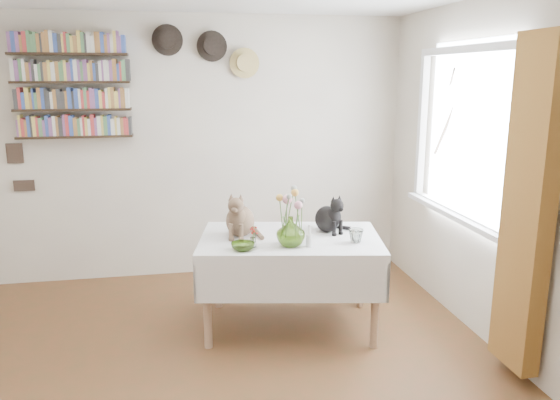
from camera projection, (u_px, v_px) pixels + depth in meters
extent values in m
cube|color=brown|center=(221.00, 400.00, 3.38)|extent=(4.04, 4.54, 0.04)
cube|color=silver|center=(199.00, 148.00, 5.27)|extent=(4.04, 0.04, 2.54)
cube|color=silver|center=(535.00, 187.00, 3.46)|extent=(0.04, 4.54, 2.54)
cube|color=white|center=(466.00, 134.00, 4.16)|extent=(0.01, 1.40, 1.20)
cube|color=white|center=(473.00, 49.00, 4.02)|extent=(0.06, 1.52, 0.06)
cube|color=white|center=(460.00, 214.00, 4.30)|extent=(0.06, 1.52, 0.06)
cube|color=white|center=(525.00, 147.00, 3.46)|extent=(0.06, 0.06, 1.20)
cube|color=white|center=(424.00, 126.00, 4.86)|extent=(0.06, 0.06, 1.20)
cube|color=white|center=(456.00, 214.00, 4.29)|extent=(0.12, 1.50, 0.04)
cube|color=brown|center=(528.00, 208.00, 3.34)|extent=(0.12, 0.38, 2.10)
cube|color=white|center=(290.00, 241.00, 4.18)|extent=(1.50, 1.11, 0.06)
cylinder|color=#9E7D60|center=(207.00, 304.00, 3.91)|extent=(0.06, 0.06, 0.67)
cylinder|color=#9E7D60|center=(375.00, 304.00, 3.91)|extent=(0.06, 0.06, 0.67)
cylinder|color=#9E7D60|center=(218.00, 269.00, 4.61)|extent=(0.06, 0.06, 0.67)
cylinder|color=#9E7D60|center=(360.00, 269.00, 4.61)|extent=(0.06, 0.06, 0.67)
imported|color=#81A93F|center=(291.00, 231.00, 3.94)|extent=(0.25, 0.25, 0.22)
imported|color=#81A93F|center=(243.00, 246.00, 3.86)|extent=(0.23, 0.23, 0.05)
imported|color=white|center=(356.00, 236.00, 4.03)|extent=(0.14, 0.14, 0.10)
cylinder|color=white|center=(309.00, 240.00, 3.93)|extent=(0.05, 0.05, 0.09)
cylinder|color=white|center=(309.00, 230.00, 3.92)|extent=(0.02, 0.02, 0.07)
cylinder|color=white|center=(253.00, 242.00, 3.92)|extent=(0.04, 0.04, 0.07)
cone|color=white|center=(353.00, 239.00, 4.02)|extent=(0.04, 0.04, 0.06)
sphere|color=beige|center=(353.00, 234.00, 4.02)|extent=(0.03, 0.03, 0.03)
cylinder|color=#4C7233|center=(286.00, 219.00, 3.92)|extent=(0.01, 0.01, 0.30)
sphere|color=pink|center=(286.00, 199.00, 3.88)|extent=(0.07, 0.07, 0.07)
cylinder|color=#4C7233|center=(297.00, 222.00, 3.91)|extent=(0.01, 0.01, 0.26)
sphere|color=pink|center=(297.00, 205.00, 3.88)|extent=(0.06, 0.06, 0.06)
cylinder|color=#4C7233|center=(298.00, 215.00, 3.95)|extent=(0.01, 0.01, 0.34)
sphere|color=gold|center=(298.00, 192.00, 3.91)|extent=(0.06, 0.06, 0.06)
cylinder|color=#4C7233|center=(282.00, 218.00, 3.94)|extent=(0.01, 0.01, 0.31)
sphere|color=gold|center=(282.00, 197.00, 3.91)|extent=(0.05, 0.05, 0.05)
cylinder|color=#4C7233|center=(289.00, 213.00, 3.95)|extent=(0.01, 0.01, 0.37)
sphere|color=#999E93|center=(290.00, 188.00, 3.91)|extent=(0.04, 0.04, 0.04)
cylinder|color=#4C7233|center=(285.00, 219.00, 3.87)|extent=(0.01, 0.01, 0.33)
sphere|color=#999E93|center=(285.00, 196.00, 3.84)|extent=(0.04, 0.04, 0.04)
cylinder|color=#4C7233|center=(302.00, 221.00, 3.89)|extent=(0.01, 0.01, 0.29)
sphere|color=#999E93|center=(302.00, 201.00, 3.86)|extent=(0.04, 0.04, 0.04)
cube|color=black|center=(76.00, 136.00, 4.93)|extent=(1.00, 0.16, 0.02)
cube|color=black|center=(74.00, 110.00, 4.87)|extent=(1.00, 0.16, 0.02)
cube|color=black|center=(71.00, 82.00, 4.82)|extent=(1.00, 0.16, 0.02)
cube|color=black|center=(69.00, 54.00, 4.77)|extent=(1.00, 0.16, 0.02)
cylinder|color=black|center=(167.00, 40.00, 4.94)|extent=(0.28, 0.02, 0.28)
cylinder|color=black|center=(167.00, 40.00, 4.90)|extent=(0.16, 0.08, 0.16)
cylinder|color=black|center=(212.00, 46.00, 5.02)|extent=(0.28, 0.02, 0.28)
cylinder|color=black|center=(212.00, 46.00, 4.98)|extent=(0.16, 0.08, 0.16)
cylinder|color=tan|center=(244.00, 63.00, 5.11)|extent=(0.28, 0.02, 0.28)
cylinder|color=tan|center=(245.00, 63.00, 5.07)|extent=(0.16, 0.08, 0.16)
cube|color=#38281E|center=(15.00, 153.00, 4.93)|extent=(0.14, 0.02, 0.18)
cube|color=#38281E|center=(24.00, 186.00, 5.01)|extent=(0.18, 0.02, 0.10)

